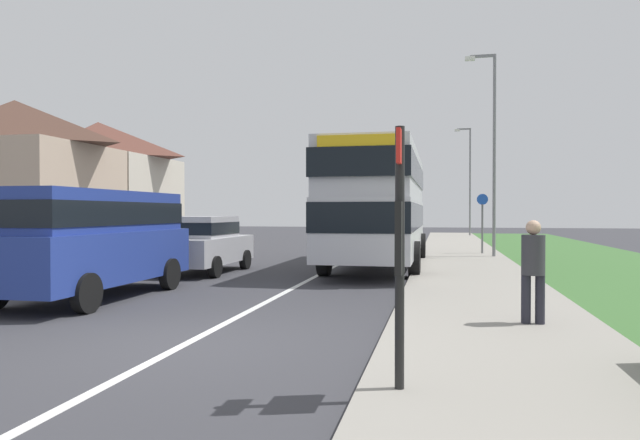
# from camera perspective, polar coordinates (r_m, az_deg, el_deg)

# --- Properties ---
(ground_plane) EXTENTS (120.00, 120.00, 0.00)m
(ground_plane) POSITION_cam_1_polar(r_m,az_deg,el_deg) (8.07, -13.46, -12.04)
(ground_plane) COLOR #38383D
(lane_marking_centre) EXTENTS (0.14, 60.00, 0.01)m
(lane_marking_centre) POSITION_cam_1_polar(r_m,az_deg,el_deg) (15.59, -0.71, -5.78)
(lane_marking_centre) COLOR silver
(lane_marking_centre) RESTS_ON ground_plane
(pavement_near_side) EXTENTS (3.20, 68.00, 0.12)m
(pavement_near_side) POSITION_cam_1_polar(r_m,az_deg,el_deg) (13.25, 15.46, -6.73)
(pavement_near_side) COLOR gray
(pavement_near_side) RESTS_ON ground_plane
(double_decker_bus) EXTENTS (2.80, 9.67, 3.70)m
(double_decker_bus) POSITION_cam_1_polar(r_m,az_deg,el_deg) (18.45, 5.88, 1.89)
(double_decker_bus) COLOR #BCBCC1
(double_decker_bus) RESTS_ON ground_plane
(parked_van_blue) EXTENTS (2.11, 5.13, 2.22)m
(parked_van_blue) POSITION_cam_1_polar(r_m,az_deg,el_deg) (12.73, -21.81, -1.37)
(parked_van_blue) COLOR navy
(parked_van_blue) RESTS_ON ground_plane
(parked_car_silver) EXTENTS (1.94, 3.97, 1.66)m
(parked_car_silver) POSITION_cam_1_polar(r_m,az_deg,el_deg) (17.16, -11.65, -2.15)
(parked_car_silver) COLOR #B7B7BC
(parked_car_silver) RESTS_ON ground_plane
(pedestrian_at_stop) EXTENTS (0.34, 0.34, 1.67)m
(pedestrian_at_stop) POSITION_cam_1_polar(r_m,az_deg,el_deg) (9.15, 20.46, -4.37)
(pedestrian_at_stop) COLOR #23232D
(pedestrian_at_stop) RESTS_ON ground_plane
(bus_stop_sign) EXTENTS (0.09, 0.52, 2.60)m
(bus_stop_sign) POSITION_cam_1_polar(r_m,az_deg,el_deg) (5.46, 7.95, -1.86)
(bus_stop_sign) COLOR black
(bus_stop_sign) RESTS_ON ground_plane
(cycle_route_sign) EXTENTS (0.44, 0.08, 2.52)m
(cycle_route_sign) POSITION_cam_1_polar(r_m,az_deg,el_deg) (24.04, 15.87, -0.09)
(cycle_route_sign) COLOR slate
(cycle_route_sign) RESTS_ON ground_plane
(street_lamp_mid) EXTENTS (1.14, 0.20, 7.71)m
(street_lamp_mid) POSITION_cam_1_polar(r_m,az_deg,el_deg) (22.63, 16.72, 7.42)
(street_lamp_mid) COLOR slate
(street_lamp_mid) RESTS_ON ground_plane
(street_lamp_far) EXTENTS (1.14, 0.20, 7.77)m
(street_lamp_far) POSITION_cam_1_polar(r_m,az_deg,el_deg) (42.36, 14.58, 4.37)
(street_lamp_far) COLOR slate
(street_lamp_far) RESTS_ON ground_plane
(house_terrace_far_side) EXTENTS (7.41, 12.63, 6.80)m
(house_terrace_far_side) POSITION_cam_1_polar(r_m,az_deg,el_deg) (31.63, -24.38, 3.65)
(house_terrace_far_side) COLOR #C1A88E
(house_terrace_far_side) RESTS_ON ground_plane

